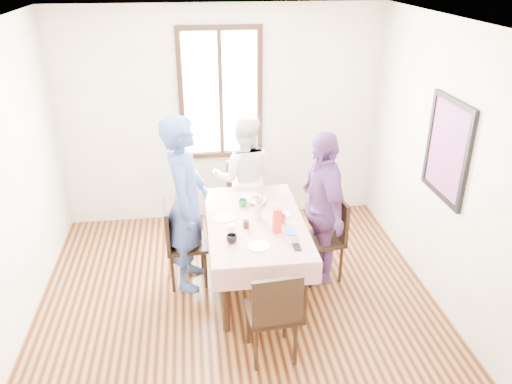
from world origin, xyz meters
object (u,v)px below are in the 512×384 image
person_left (186,204)px  person_far (244,178)px  dining_table (255,253)px  chair_far (244,201)px  person_right (321,208)px  chair_left (187,244)px  chair_right (321,239)px  chair_near (271,311)px

person_left → person_far: (0.69, 0.90, -0.15)m
dining_table → chair_far: (0.00, 1.06, 0.08)m
chair_far → person_left: person_left is taller
person_right → chair_far: bearing=-152.0°
person_far → person_right: size_ratio=0.93×
chair_left → person_left: size_ratio=0.49×
chair_far → person_left: bearing=56.9°
dining_table → person_right: 0.82m
dining_table → chair_right: chair_right is taller
chair_left → person_far: person_far is taller
chair_left → dining_table: bearing=74.1°
chair_left → person_right: 1.45m
chair_left → chair_right: (1.41, -0.10, 0.00)m
dining_table → chair_left: (-0.71, 0.14, 0.08)m
chair_left → chair_near: (0.71, -1.20, 0.00)m
person_right → person_left: bearing=-100.2°
chair_left → person_right: (1.39, -0.10, 0.37)m
chair_far → person_right: person_right is taller
chair_left → chair_far: (0.71, 0.92, 0.00)m
dining_table → chair_left: size_ratio=1.69×
chair_left → person_far: (0.71, 0.90, 0.31)m
dining_table → chair_far: 1.06m
chair_near → person_far: (0.00, 2.10, 0.31)m
person_left → person_right: 1.38m
chair_near → person_right: bearing=53.4°
person_far → dining_table: bearing=96.2°
chair_right → person_left: size_ratio=0.49×
chair_right → person_far: size_ratio=0.59×
chair_right → chair_far: same height
chair_right → person_left: person_left is taller
chair_near → person_far: bearing=85.2°
chair_near → person_far: size_ratio=0.59×
chair_near → chair_far: bearing=85.2°
chair_right → chair_far: 1.23m
dining_table → chair_near: bearing=-90.0°
chair_left → chair_far: size_ratio=1.00×
chair_right → chair_near: same height
dining_table → person_right: size_ratio=0.93×
chair_right → person_far: bearing=26.5°
chair_near → chair_left: bearing=115.6°
chair_far → person_far: bearing=93.8°
chair_near → person_right: 1.36m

